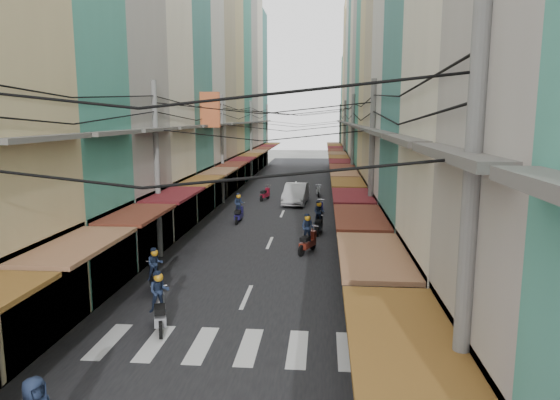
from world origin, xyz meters
The scene contains 15 objects.
ground centered at (0.00, 0.00, 0.00)m, with size 160.00×160.00×0.00m, color #61625D.
road centered at (0.00, 20.00, 0.01)m, with size 10.00×80.00×0.02m, color black.
sidewalk_left centered at (-6.50, 20.00, 0.03)m, with size 3.00×80.00×0.06m, color gray.
sidewalk_right centered at (6.50, 20.00, 0.03)m, with size 3.00×80.00×0.06m, color gray.
crosswalk centered at (0.00, -6.00, 0.03)m, with size 7.55×2.40×0.01m.
building_row_left centered at (-7.92, 16.56, 9.78)m, with size 7.80×67.67×23.70m.
building_row_right centered at (7.92, 16.45, 9.41)m, with size 7.80×68.98×22.59m.
utility_poles centered at (0.00, 15.01, 6.59)m, with size 10.20×66.13×8.20m.
white_car centered at (0.69, 18.04, 0.00)m, with size 5.47×2.14×1.93m, color #B9B8BC.
bicycle centered at (7.50, 0.56, 0.00)m, with size 0.59×1.57×1.08m, color black.
moving_scooters centered at (-0.31, 6.31, 0.55)m, with size 6.52×28.67×1.94m.
parked_scooters centered at (4.83, -3.87, 0.48)m, with size 13.27×14.64×0.98m.
pedestrians centered at (-4.28, 1.01, 1.00)m, with size 12.11×23.02×2.12m.
market_umbrella centered at (5.64, -0.77, 1.91)m, with size 2.05×2.05×2.17m.
traffic_sign centered at (5.68, -4.24, 2.21)m, with size 0.10×0.66×3.02m.
Camera 1 is at (2.76, -19.34, 6.58)m, focal length 32.00 mm.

